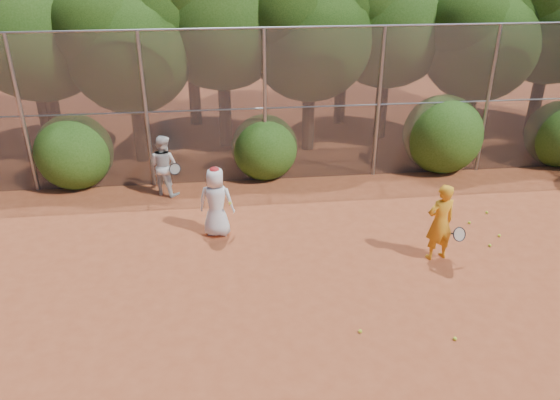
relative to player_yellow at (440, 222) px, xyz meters
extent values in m
plane|color=#964121|center=(-2.16, -1.66, -0.83)|extent=(80.00, 80.00, 0.00)
cylinder|color=gray|center=(-9.16, 4.34, 1.17)|extent=(0.09, 0.09, 4.00)
cylinder|color=gray|center=(-6.16, 4.34, 1.17)|extent=(0.09, 0.09, 4.00)
cylinder|color=gray|center=(-3.16, 4.34, 1.17)|extent=(0.09, 0.09, 4.00)
cylinder|color=gray|center=(-0.16, 4.34, 1.17)|extent=(0.09, 0.09, 4.00)
cylinder|color=gray|center=(2.84, 4.34, 1.17)|extent=(0.09, 0.09, 4.00)
cylinder|color=gray|center=(-2.16, 4.34, 3.17)|extent=(20.00, 0.05, 0.05)
cylinder|color=gray|center=(-2.16, 4.34, 1.17)|extent=(20.00, 0.04, 0.04)
cube|color=slate|center=(-2.16, 4.34, 1.17)|extent=(20.00, 0.02, 4.00)
cylinder|color=black|center=(-9.16, 6.84, 0.43)|extent=(0.38, 0.38, 2.52)
sphere|color=#244B12|center=(-9.16, 6.84, 2.89)|extent=(4.03, 4.03, 4.03)
cylinder|color=black|center=(-6.66, 6.14, 0.25)|extent=(0.36, 0.36, 2.17)
sphere|color=black|center=(-6.66, 6.14, 2.38)|extent=(3.47, 3.47, 3.47)
sphere|color=black|center=(-5.97, 6.48, 3.24)|extent=(2.78, 2.78, 2.78)
sphere|color=black|center=(-7.27, 5.88, 3.07)|extent=(2.60, 2.60, 2.60)
cylinder|color=black|center=(-4.16, 7.14, 0.50)|extent=(0.39, 0.39, 2.66)
sphere|color=#244B12|center=(-4.16, 7.14, 3.10)|extent=(4.26, 4.26, 4.26)
cylinder|color=black|center=(-1.66, 6.54, 0.30)|extent=(0.37, 0.37, 2.27)
sphere|color=black|center=(-1.66, 6.54, 2.53)|extent=(3.64, 3.64, 3.64)
sphere|color=black|center=(-0.93, 6.90, 3.44)|extent=(2.91, 2.91, 2.91)
sphere|color=black|center=(-2.30, 6.26, 3.26)|extent=(2.73, 2.73, 2.73)
cylinder|color=black|center=(0.84, 7.34, 0.39)|extent=(0.38, 0.38, 2.45)
sphere|color=#244B12|center=(0.84, 7.34, 2.79)|extent=(3.92, 3.92, 3.92)
cylinder|color=black|center=(3.34, 6.34, 0.22)|extent=(0.36, 0.36, 2.10)
sphere|color=black|center=(3.34, 6.34, 2.27)|extent=(3.36, 3.36, 3.36)
sphere|color=black|center=(4.01, 6.67, 3.11)|extent=(2.69, 2.69, 2.69)
sphere|color=black|center=(2.75, 6.09, 2.95)|extent=(2.52, 2.52, 2.52)
cylinder|color=black|center=(5.84, 6.94, 0.46)|extent=(0.39, 0.39, 2.59)
sphere|color=#244B12|center=(5.84, 6.94, 3.00)|extent=(4.14, 4.14, 4.14)
cylinder|color=black|center=(-10.16, 9.14, 0.48)|extent=(0.39, 0.39, 2.62)
sphere|color=#244B12|center=(-10.16, 9.14, 3.05)|extent=(4.20, 4.20, 4.20)
cylinder|color=black|center=(-5.16, 9.34, 0.57)|extent=(0.40, 0.40, 2.80)
cylinder|color=black|center=(-0.16, 8.94, 0.43)|extent=(0.38, 0.38, 2.52)
sphere|color=#244B12|center=(-0.16, 8.94, 2.89)|extent=(4.03, 4.03, 4.03)
cylinder|color=black|center=(4.34, 9.54, 0.53)|extent=(0.40, 0.40, 2.73)
sphere|color=#244B12|center=(-8.16, 4.64, 0.17)|extent=(2.00, 2.00, 2.00)
sphere|color=#244B12|center=(-3.16, 4.64, 0.07)|extent=(1.80, 1.80, 1.80)
sphere|color=#244B12|center=(1.84, 4.64, 0.27)|extent=(2.20, 2.20, 2.20)
sphere|color=#244B12|center=(5.34, 4.64, 0.12)|extent=(1.90, 1.90, 1.90)
imported|color=orange|center=(0.00, 0.00, 0.00)|extent=(0.68, 0.51, 1.67)
torus|color=black|center=(0.35, -0.20, -0.18)|extent=(0.33, 0.22, 0.29)
cylinder|color=black|center=(0.30, -0.01, -0.28)|extent=(0.10, 0.27, 0.15)
imported|color=white|center=(-4.49, 1.50, -0.04)|extent=(0.87, 0.66, 1.60)
ellipsoid|color=#A11719|center=(-4.49, 1.50, 0.72)|extent=(0.22, 0.22, 0.13)
sphere|color=#C0D126|center=(-4.19, 1.30, 0.02)|extent=(0.07, 0.07, 0.07)
imported|color=silver|center=(-5.79, 3.74, -0.05)|extent=(0.97, 0.91, 1.58)
torus|color=black|center=(-5.49, 3.44, -0.03)|extent=(0.34, 0.26, 0.27)
cylinder|color=black|center=(-5.45, 3.62, -0.16)|extent=(0.09, 0.25, 0.18)
sphere|color=#C0D126|center=(1.73, 0.66, -0.80)|extent=(0.07, 0.07, 0.07)
sphere|color=#C0D126|center=(1.94, 1.74, -0.80)|extent=(0.07, 0.07, 0.07)
sphere|color=#C0D126|center=(-0.60, -2.50, -0.80)|extent=(0.07, 0.07, 0.07)
sphere|color=#C0D126|center=(1.33, 0.28, -0.80)|extent=(0.07, 0.07, 0.07)
sphere|color=#C0D126|center=(-2.13, -2.14, -0.80)|extent=(0.07, 0.07, 0.07)
sphere|color=#C0D126|center=(1.32, 1.31, -0.80)|extent=(0.07, 0.07, 0.07)
camera|label=1|loc=(-4.28, -9.21, 5.31)|focal=35.00mm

